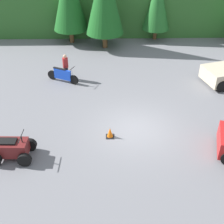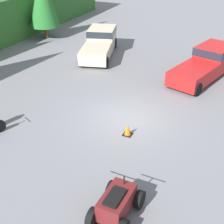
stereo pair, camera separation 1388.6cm
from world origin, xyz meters
name	(u,v)px [view 1 (the left image)]	position (x,y,z in m)	size (l,w,h in m)	color
ground_plane	(136,129)	(0.00, 0.00, 0.00)	(80.00, 80.00, 0.00)	slate
hillside_backdrop	(122,8)	(0.00, 16.00, 1.77)	(44.00, 6.00, 3.54)	#2D6028
tree_mid_right	(157,3)	(2.68, 12.82, 3.03)	(2.27, 2.27, 5.16)	brown
dirt_bike	(63,75)	(-4.41, 5.27, 0.48)	(2.13, 1.15, 1.16)	black
quad_atv	(12,149)	(-5.93, -2.05, 0.51)	(2.04, 1.34, 1.29)	black
rider_person	(66,66)	(-4.22, 5.68, 0.95)	(0.47, 0.47, 1.76)	black
traffic_cone	(110,133)	(-1.38, -0.61, 0.25)	(0.42, 0.42, 0.55)	black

